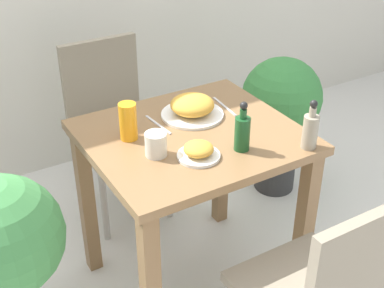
# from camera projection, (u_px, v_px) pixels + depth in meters

# --- Properties ---
(ground_plane) EXTENTS (16.00, 16.00, 0.00)m
(ground_plane) POSITION_uv_depth(u_px,v_px,m) (192.00, 278.00, 2.47)
(ground_plane) COLOR silver
(dining_table) EXTENTS (0.81, 0.72, 0.77)m
(dining_table) POSITION_uv_depth(u_px,v_px,m) (192.00, 165.00, 2.15)
(dining_table) COLOR olive
(dining_table) RESTS_ON ground_plane
(chair_far) EXTENTS (0.42, 0.42, 0.90)m
(chair_far) POSITION_uv_depth(u_px,v_px,m) (112.00, 119.00, 2.72)
(chair_far) COLOR gray
(chair_far) RESTS_ON ground_plane
(food_plate) EXTENTS (0.26, 0.26, 0.09)m
(food_plate) POSITION_uv_depth(u_px,v_px,m) (192.00, 107.00, 2.17)
(food_plate) COLOR white
(food_plate) RESTS_ON dining_table
(side_plate) EXTENTS (0.16, 0.16, 0.06)m
(side_plate) POSITION_uv_depth(u_px,v_px,m) (199.00, 151.00, 1.91)
(side_plate) COLOR white
(side_plate) RESTS_ON dining_table
(drink_cup) EXTENTS (0.08, 0.08, 0.09)m
(drink_cup) POSITION_uv_depth(u_px,v_px,m) (156.00, 144.00, 1.91)
(drink_cup) COLOR silver
(drink_cup) RESTS_ON dining_table
(juice_glass) EXTENTS (0.07, 0.07, 0.15)m
(juice_glass) POSITION_uv_depth(u_px,v_px,m) (128.00, 121.00, 2.00)
(juice_glass) COLOR orange
(juice_glass) RESTS_ON dining_table
(sauce_bottle) EXTENTS (0.06, 0.06, 0.19)m
(sauce_bottle) POSITION_uv_depth(u_px,v_px,m) (242.00, 132.00, 1.93)
(sauce_bottle) COLOR #194C23
(sauce_bottle) RESTS_ON dining_table
(condiment_bottle) EXTENTS (0.06, 0.06, 0.19)m
(condiment_bottle) POSITION_uv_depth(u_px,v_px,m) (310.00, 130.00, 1.94)
(condiment_bottle) COLOR gray
(condiment_bottle) RESTS_ON dining_table
(fork_utensil) EXTENTS (0.02, 0.18, 0.00)m
(fork_utensil) POSITION_uv_depth(u_px,v_px,m) (158.00, 125.00, 2.12)
(fork_utensil) COLOR silver
(fork_utensil) RESTS_ON dining_table
(spoon_utensil) EXTENTS (0.02, 0.19, 0.00)m
(spoon_utensil) POSITION_uv_depth(u_px,v_px,m) (224.00, 106.00, 2.26)
(spoon_utensil) COLOR silver
(spoon_utensil) RESTS_ON dining_table
(potted_plant_left) EXTENTS (0.44, 0.44, 0.81)m
(potted_plant_left) POSITION_uv_depth(u_px,v_px,m) (5.00, 251.00, 1.85)
(potted_plant_left) COLOR #333333
(potted_plant_left) RESTS_ON ground_plane
(potted_plant_right) EXTENTS (0.43, 0.43, 0.78)m
(potted_plant_right) POSITION_uv_depth(u_px,v_px,m) (281.00, 107.00, 2.84)
(potted_plant_right) COLOR #333333
(potted_plant_right) RESTS_ON ground_plane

